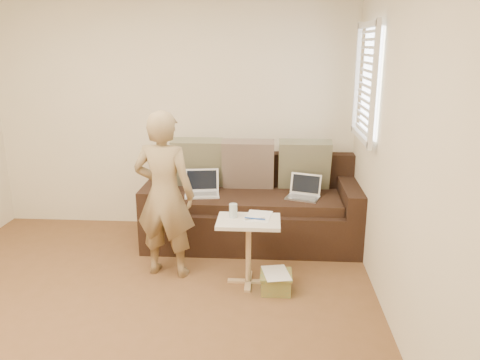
{
  "coord_description": "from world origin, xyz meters",
  "views": [
    {
      "loc": [
        1.09,
        -2.98,
        2.03
      ],
      "look_at": [
        0.8,
        1.4,
        0.78
      ],
      "focal_mm": 35.68,
      "sensor_mm": 36.0,
      "label": 1
    }
  ],
  "objects_px": {
    "striped_box": "(276,282)",
    "laptop_silver": "(303,198)",
    "laptop_white": "(202,195)",
    "side_table": "(248,252)",
    "person": "(164,195)",
    "drinking_glass": "(233,211)",
    "sofa": "(252,203)"
  },
  "relations": [
    {
      "from": "striped_box",
      "to": "laptop_silver",
      "type": "bearing_deg",
      "value": 74.62
    },
    {
      "from": "laptop_white",
      "to": "side_table",
      "type": "relative_size",
      "value": 0.6
    },
    {
      "from": "person",
      "to": "side_table",
      "type": "xyz_separation_m",
      "value": [
        0.75,
        -0.14,
        -0.46
      ]
    },
    {
      "from": "laptop_white",
      "to": "drinking_glass",
      "type": "xyz_separation_m",
      "value": [
        0.39,
        -0.81,
        0.13
      ]
    },
    {
      "from": "drinking_glass",
      "to": "person",
      "type": "bearing_deg",
      "value": 172.29
    },
    {
      "from": "laptop_white",
      "to": "person",
      "type": "xyz_separation_m",
      "value": [
        -0.22,
        -0.73,
        0.24
      ]
    },
    {
      "from": "laptop_silver",
      "to": "person",
      "type": "distance_m",
      "value": 1.46
    },
    {
      "from": "side_table",
      "to": "sofa",
      "type": "bearing_deg",
      "value": 90.69
    },
    {
      "from": "laptop_white",
      "to": "person",
      "type": "height_order",
      "value": "person"
    },
    {
      "from": "person",
      "to": "drinking_glass",
      "type": "distance_m",
      "value": 0.63
    },
    {
      "from": "laptop_silver",
      "to": "person",
      "type": "bearing_deg",
      "value": -131.88
    },
    {
      "from": "sofa",
      "to": "drinking_glass",
      "type": "distance_m",
      "value": 0.93
    },
    {
      "from": "laptop_white",
      "to": "drinking_glass",
      "type": "relative_size",
      "value": 2.94
    },
    {
      "from": "laptop_silver",
      "to": "laptop_white",
      "type": "relative_size",
      "value": 0.91
    },
    {
      "from": "side_table",
      "to": "striped_box",
      "type": "xyz_separation_m",
      "value": [
        0.24,
        -0.13,
        -0.21
      ]
    },
    {
      "from": "drinking_glass",
      "to": "laptop_silver",
      "type": "bearing_deg",
      "value": 50.58
    },
    {
      "from": "person",
      "to": "laptop_silver",
      "type": "bearing_deg",
      "value": -141.96
    },
    {
      "from": "side_table",
      "to": "striped_box",
      "type": "height_order",
      "value": "side_table"
    },
    {
      "from": "person",
      "to": "striped_box",
      "type": "bearing_deg",
      "value": 173.63
    },
    {
      "from": "laptop_white",
      "to": "sofa",
      "type": "bearing_deg",
      "value": 0.22
    },
    {
      "from": "sofa",
      "to": "laptop_white",
      "type": "xyz_separation_m",
      "value": [
        -0.52,
        -0.08,
        0.1
      ]
    },
    {
      "from": "sofa",
      "to": "drinking_glass",
      "type": "height_order",
      "value": "sofa"
    },
    {
      "from": "laptop_silver",
      "to": "drinking_glass",
      "type": "xyz_separation_m",
      "value": [
        -0.65,
        -0.79,
        0.13
      ]
    },
    {
      "from": "laptop_white",
      "to": "striped_box",
      "type": "bearing_deg",
      "value": -60.81
    },
    {
      "from": "laptop_white",
      "to": "person",
      "type": "relative_size",
      "value": 0.23
    },
    {
      "from": "laptop_silver",
      "to": "drinking_glass",
      "type": "bearing_deg",
      "value": -110.42
    },
    {
      "from": "sofa",
      "to": "striped_box",
      "type": "xyz_separation_m",
      "value": [
        0.25,
        -1.08,
        -0.34
      ]
    },
    {
      "from": "sofa",
      "to": "striped_box",
      "type": "bearing_deg",
      "value": -76.76
    },
    {
      "from": "sofa",
      "to": "laptop_white",
      "type": "distance_m",
      "value": 0.53
    },
    {
      "from": "drinking_glass",
      "to": "striped_box",
      "type": "xyz_separation_m",
      "value": [
        0.38,
        -0.19,
        -0.57
      ]
    },
    {
      "from": "sofa",
      "to": "laptop_silver",
      "type": "bearing_deg",
      "value": -11.44
    },
    {
      "from": "sofa",
      "to": "side_table",
      "type": "xyz_separation_m",
      "value": [
        0.01,
        -0.95,
        -0.13
      ]
    }
  ]
}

